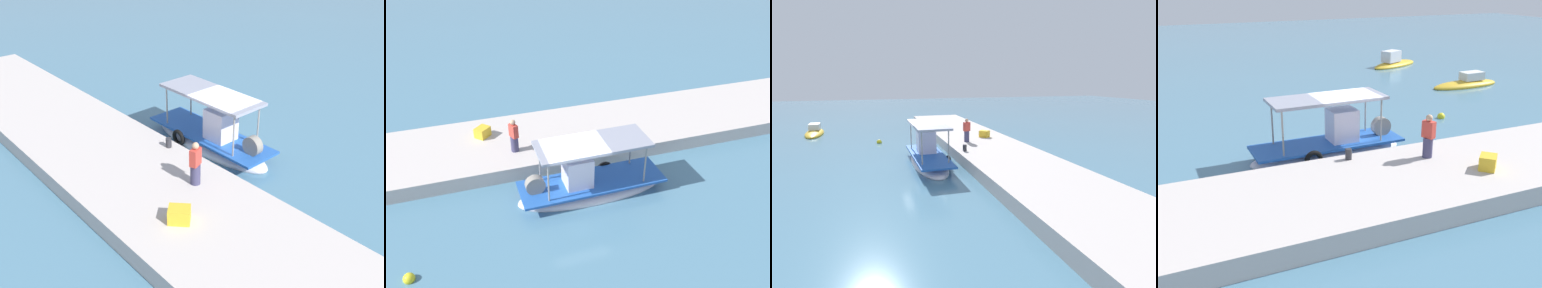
{
  "view_description": "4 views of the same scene",
  "coord_description": "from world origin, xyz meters",
  "views": [
    {
      "loc": [
        11.54,
        -12.08,
        9.14
      ],
      "look_at": [
        -0.03,
        -1.9,
        0.96
      ],
      "focal_mm": 40.97,
      "sensor_mm": 36.0,
      "label": 1
    },
    {
      "loc": [
        4.17,
        13.1,
        11.09
      ],
      "look_at": [
        -0.94,
        -2.58,
        1.0
      ],
      "focal_mm": 38.86,
      "sensor_mm": 36.0,
      "label": 2
    },
    {
      "loc": [
        -18.62,
        3.03,
        5.06
      ],
      "look_at": [
        -0.73,
        -2.42,
        1.11
      ],
      "focal_mm": 29.23,
      "sensor_mm": 36.0,
      "label": 3
    },
    {
      "loc": [
        -7.16,
        -16.57,
        6.92
      ],
      "look_at": [
        -0.75,
        -2.35,
        1.23
      ],
      "focal_mm": 42.98,
      "sensor_mm": 36.0,
      "label": 4
    }
  ],
  "objects": [
    {
      "name": "fisherman_near_bollard",
      "position": [
        1.88,
        -3.42,
        1.42
      ],
      "size": [
        0.47,
        0.52,
        1.62
      ],
      "color": "#3D3B5D",
      "rests_on": "dock_quay"
    },
    {
      "name": "moored_boat_near",
      "position": [
        11.74,
        16.52,
        0.22
      ],
      "size": [
        5.17,
        3.47,
        1.53
      ],
      "color": "gold",
      "rests_on": "ground_plane"
    },
    {
      "name": "mooring_bollard",
      "position": [
        -0.85,
        -2.43,
        0.89
      ],
      "size": [
        0.24,
        0.24,
        0.4
      ],
      "primitive_type": "cylinder",
      "color": "#2D2D33",
      "rests_on": "dock_quay"
    },
    {
      "name": "marker_buoy",
      "position": [
        6.6,
        2.4,
        0.08
      ],
      "size": [
        0.4,
        0.4,
        0.4
      ],
      "color": "yellow",
      "rests_on": "ground_plane"
    },
    {
      "name": "dock_quay",
      "position": [
        0.0,
        -4.51,
        0.34
      ],
      "size": [
        36.0,
        5.09,
        0.69
      ],
      "primitive_type": "cube",
      "color": "beige",
      "rests_on": "ground_plane"
    },
    {
      "name": "moored_boat_mid",
      "position": [
        12.46,
        7.93,
        0.15
      ],
      "size": [
        5.07,
        1.66,
        1.18
      ],
      "color": "gold",
      "rests_on": "ground_plane"
    },
    {
      "name": "ground_plane",
      "position": [
        0.0,
        0.0,
        0.0
      ],
      "size": [
        120.0,
        120.0,
        0.0
      ],
      "primitive_type": "plane",
      "color": "teal"
    },
    {
      "name": "cargo_crate",
      "position": [
        3.15,
        -5.22,
        0.94
      ],
      "size": [
        0.87,
        0.87,
        0.5
      ],
      "primitive_type": "cube",
      "rotation": [
        0.0,
        0.0,
        0.77
      ],
      "color": "gold",
      "rests_on": "dock_quay"
    },
    {
      "name": "main_fishing_boat",
      "position": [
        -0.68,
        -0.2,
        0.42
      ],
      "size": [
        6.44,
        2.05,
        2.83
      ],
      "color": "silver",
      "rests_on": "ground_plane"
    }
  ]
}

